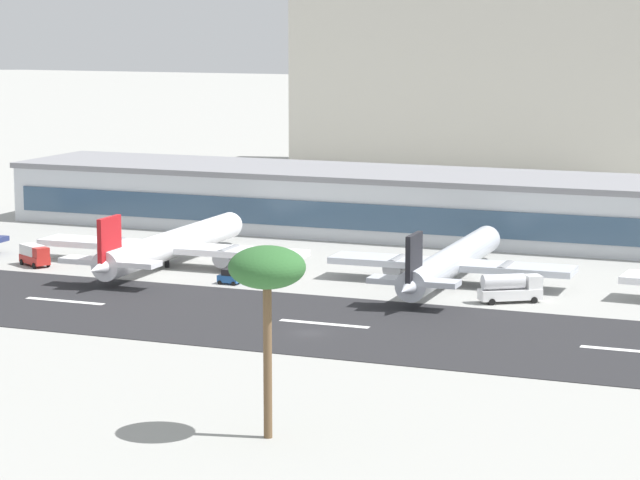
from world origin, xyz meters
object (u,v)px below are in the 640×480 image
Objects in this scene: service_fuel_truck_1 at (510,288)px; airliner_red_tail_gate_1 at (167,246)px; distant_hotel_block at (490,86)px; airliner_black_tail_gate_2 at (449,263)px; service_box_truck_0 at (35,255)px; service_baggage_tug_2 at (229,277)px; terminal_building at (407,203)px; palm_tree_1 at (267,272)px.

airliner_red_tail_gate_1 is at bearing 139.69° from service_fuel_truck_1.
distant_hotel_block is 151.36m from airliner_black_tail_gate_2.
airliner_red_tail_gate_1 is at bearing 49.20° from service_box_truck_0.
airliner_black_tail_gate_2 is 14.33m from service_fuel_truck_1.
service_baggage_tug_2 is (4.18, -157.58, -20.29)m from distant_hotel_block.
service_box_truck_0 is at bearing -129.70° from terminal_building.
airliner_black_tail_gate_2 is 7.56× the size of service_box_truck_0.
airliner_black_tail_gate_2 is 2.70× the size of palm_tree_1.
service_fuel_truck_1 is (32.13, -51.83, -3.51)m from terminal_building.
palm_tree_1 is (26.78, -120.28, 10.02)m from terminal_building.
terminal_building is at bearing 88.21° from service_fuel_truck_1.
distant_hotel_block is 10.83× the size of service_fuel_truck_1.
distant_hotel_block is at bearing 100.10° from palm_tree_1.
airliner_red_tail_gate_1 is (-23.70, -45.24, -2.28)m from terminal_building.
service_baggage_tug_2 is at bearing -88.48° from distant_hotel_block.
distant_hotel_block is at bearing 11.43° from airliner_black_tail_gate_2.
service_baggage_tug_2 is at bearing 109.03° from airliner_black_tail_gate_2.
distant_hotel_block reaches higher than service_box_truck_0.
service_box_truck_0 is 0.36× the size of palm_tree_1.
airliner_black_tail_gate_2 reaches higher than service_box_truck_0.
airliner_black_tail_gate_2 is at bearing 94.42° from palm_tree_1.
distant_hotel_block is 162.72m from service_fuel_truck_1.
distant_hotel_block is 14.42× the size of service_box_truck_0.
airliner_black_tail_gate_2 is 64.74m from service_box_truck_0.
service_fuel_truck_1 is at bearing -58.20° from terminal_building.
terminal_building is 8.32× the size of palm_tree_1.
service_fuel_truck_1 is at bearing -174.30° from service_baggage_tug_2.
service_fuel_truck_1 is 0.48× the size of palm_tree_1.
service_box_truck_0 is (-43.27, -52.13, -3.75)m from terminal_building.
palm_tree_1 reaches higher than airliner_red_tail_gate_1.
terminal_building is at bearing 24.18° from airliner_black_tail_gate_2.
palm_tree_1 is (-5.35, -68.45, 13.53)m from service_fuel_truck_1.
terminal_building is 3.08× the size of airliner_black_tail_gate_2.
service_fuel_truck_1 reaches higher than service_box_truck_0.
palm_tree_1 reaches higher than service_box_truck_0.
airliner_red_tail_gate_1 is 17.52m from service_baggage_tug_2.
service_baggage_tug_2 is 0.18× the size of palm_tree_1.
airliner_black_tail_gate_2 reaches higher than service_fuel_truck_1.
airliner_black_tail_gate_2 is at bearing -157.10° from service_baggage_tug_2.
airliner_black_tail_gate_2 is 14.83× the size of service_baggage_tug_2.
service_fuel_truck_1 is at bearing -129.23° from airliner_black_tail_gate_2.
distant_hotel_block is 1.88× the size of airliner_red_tail_gate_1.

